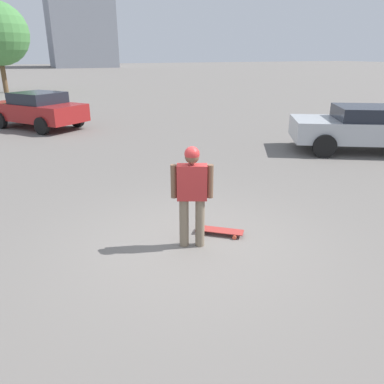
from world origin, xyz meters
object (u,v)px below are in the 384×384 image
(person, at_px, (192,190))
(skateboard, at_px, (220,231))
(car_parked_near, at_px, (364,127))
(car_parked_far, at_px, (38,109))

(person, height_order, skateboard, person)
(skateboard, relative_size, car_parked_near, 0.17)
(person, bearing_deg, car_parked_near, 49.08)
(person, relative_size, car_parked_near, 0.35)
(person, distance_m, car_parked_near, 8.31)
(person, height_order, car_parked_far, person)
(person, height_order, car_parked_near, person)
(person, bearing_deg, car_parked_far, 121.75)
(car_parked_far, bearing_deg, person, 151.62)
(car_parked_near, bearing_deg, car_parked_far, -12.43)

